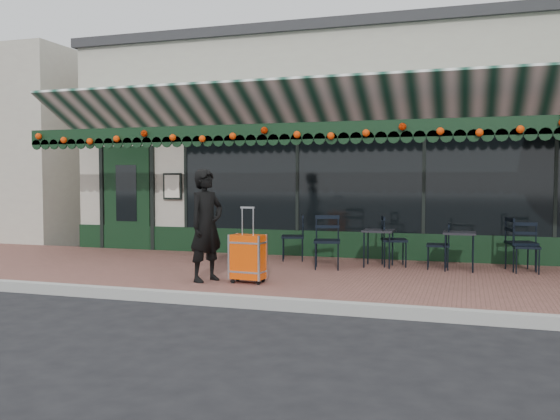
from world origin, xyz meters
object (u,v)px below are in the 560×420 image
(cafe_table_a, at_px, (459,236))
(chair_b_front, at_px, (327,242))
(cafe_table_b, at_px, (379,234))
(chair_a_right, at_px, (521,244))
(suitcase, at_px, (248,258))
(woman, at_px, (206,225))
(chair_a_front, at_px, (526,247))
(chair_b_right, at_px, (394,241))
(chair_b_left, at_px, (293,237))
(chair_a_left, at_px, (438,246))

(cafe_table_a, relative_size, chair_b_front, 0.70)
(cafe_table_b, distance_m, chair_a_right, 2.31)
(cafe_table_b, bearing_deg, suitcase, -125.70)
(woman, xyz_separation_m, chair_a_front, (4.55, 2.26, -0.42))
(woman, xyz_separation_m, chair_a_right, (4.49, 2.45, -0.38))
(chair_b_right, bearing_deg, chair_a_front, -106.39)
(suitcase, height_order, chair_b_left, suitcase)
(cafe_table_a, xyz_separation_m, chair_b_left, (-2.94, 0.32, -0.14))
(cafe_table_a, xyz_separation_m, chair_a_left, (-0.34, 0.06, -0.18))
(cafe_table_a, height_order, chair_a_front, chair_a_front)
(chair_a_left, bearing_deg, cafe_table_a, 78.46)
(chair_a_left, relative_size, chair_b_front, 0.86)
(chair_a_left, relative_size, chair_a_right, 0.88)
(woman, bearing_deg, chair_b_front, -16.70)
(cafe_table_b, xyz_separation_m, chair_a_right, (2.29, 0.23, -0.12))
(cafe_table_a, xyz_separation_m, chair_a_front, (1.03, 0.06, -0.16))
(cafe_table_b, height_order, chair_b_front, chair_b_front)
(suitcase, height_order, chair_a_right, suitcase)
(suitcase, height_order, chair_a_left, suitcase)
(woman, relative_size, chair_b_left, 1.92)
(woman, height_order, chair_b_right, woman)
(suitcase, height_order, cafe_table_a, suitcase)
(chair_a_right, distance_m, chair_b_right, 2.05)
(cafe_table_a, height_order, chair_b_right, chair_b_right)
(suitcase, height_order, chair_b_right, suitcase)
(suitcase, distance_m, chair_a_front, 4.51)
(suitcase, distance_m, cafe_table_b, 2.69)
(chair_a_right, height_order, chair_a_front, chair_a_right)
(cafe_table_b, distance_m, chair_b_front, 0.94)
(suitcase, xyz_separation_m, cafe_table_a, (2.89, 2.16, 0.20))
(chair_a_left, bearing_deg, chair_a_front, 88.23)
(suitcase, relative_size, chair_a_left, 1.40)
(chair_b_left, distance_m, chair_b_right, 1.87)
(chair_a_right, xyz_separation_m, chair_a_front, (0.06, -0.20, -0.04))
(cafe_table_b, xyz_separation_m, chair_b_front, (-0.79, -0.50, -0.12))
(chair_a_left, relative_size, chair_b_left, 0.91)
(chair_a_front, bearing_deg, woman, -156.55)
(chair_a_left, bearing_deg, chair_a_right, 96.76)
(cafe_table_a, xyz_separation_m, chair_b_front, (-2.11, -0.48, -0.12))
(suitcase, distance_m, chair_b_right, 2.95)
(chair_a_right, xyz_separation_m, chair_b_left, (-3.91, 0.07, -0.01))
(chair_b_left, bearing_deg, chair_a_left, 69.22)
(suitcase, relative_size, chair_b_right, 1.24)
(chair_b_front, bearing_deg, woman, -141.43)
(chair_b_front, bearing_deg, chair_a_left, 5.15)
(woman, height_order, cafe_table_b, woman)
(cafe_table_b, bearing_deg, chair_a_left, 2.17)
(cafe_table_b, height_order, chair_b_left, chair_b_left)
(chair_b_left, bearing_deg, chair_b_front, 30.94)
(chair_a_left, distance_m, chair_a_front, 1.37)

